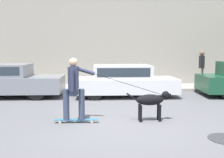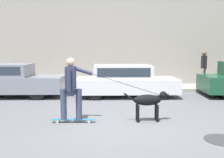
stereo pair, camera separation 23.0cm
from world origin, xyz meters
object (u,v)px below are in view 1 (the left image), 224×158
parked_car_1 (125,81)px  pedestrian_with_bag (202,67)px  dog (151,101)px  skateboarder (74,86)px  parked_car_0 (4,81)px

parked_car_1 → pedestrian_with_bag: pedestrian_with_bag is taller
dog → skateboarder: (-1.96, -0.12, 0.40)m
skateboarder → pedestrian_with_bag: (5.28, 5.65, 0.14)m
parked_car_1 → parked_car_0: bearing=178.5°
dog → pedestrian_with_bag: 6.47m
parked_car_1 → pedestrian_with_bag: (3.74, 1.88, 0.45)m
skateboarder → parked_car_0: bearing=130.0°
parked_car_0 → dog: size_ratio=3.88×
parked_car_0 → pedestrian_with_bag: bearing=11.2°
parked_car_0 → dog: parked_car_0 is taller
parked_car_1 → pedestrian_with_bag: size_ratio=2.39×
pedestrian_with_bag → dog: bearing=88.3°
dog → skateboarder: 2.00m
skateboarder → pedestrian_with_bag: size_ratio=1.71×
parked_car_1 → skateboarder: skateboarder is taller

